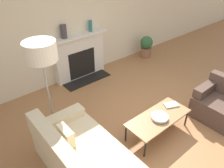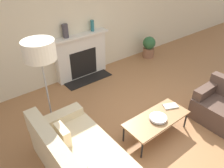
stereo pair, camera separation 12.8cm
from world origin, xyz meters
name	(u,v)px [view 1 (the left image)]	position (x,y,z in m)	size (l,w,h in m)	color
ground_plane	(163,127)	(0.00, 0.00, 0.00)	(18.00, 18.00, 0.00)	#99663D
wall_back	(78,20)	(0.00, 2.78, 1.45)	(18.00, 0.06, 2.90)	beige
fireplace	(80,57)	(-0.13, 2.64, 0.56)	(1.50, 0.59, 1.14)	beige
couch	(90,166)	(-1.71, -0.02, 0.31)	(0.95, 2.07, 0.84)	#CCB78E
armchair_near	(221,105)	(1.07, -0.53, 0.31)	(0.76, 0.88, 0.80)	#4C382D
coffee_table	(158,118)	(-0.22, -0.02, 0.35)	(1.23, 0.53, 0.38)	olive
bowl	(160,117)	(-0.24, -0.05, 0.42)	(0.31, 0.31, 0.05)	silver
book	(171,105)	(0.22, 0.04, 0.39)	(0.31, 0.26, 0.02)	#B2A893
floor_lamp	(41,57)	(-1.62, 1.29, 1.51)	(0.50, 0.50, 1.76)	gray
mantel_vase_left	(64,32)	(-0.49, 2.65, 1.30)	(0.14, 0.14, 0.31)	#3D383D
mantel_vase_center_left	(90,26)	(0.25, 2.65, 1.28)	(0.09, 0.09, 0.27)	#28666B
potted_plant	(146,46)	(2.09, 2.38, 0.34)	(0.38, 0.38, 0.65)	brown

